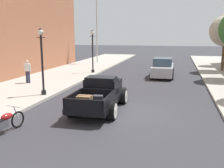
% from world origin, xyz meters
% --- Properties ---
extents(ground_plane, '(140.00, 140.00, 0.00)m').
position_xyz_m(ground_plane, '(0.00, 0.00, 0.00)').
color(ground_plane, '#333338').
extents(hotrod_truck_black, '(2.28, 4.98, 1.58)m').
position_xyz_m(hotrod_truck_black, '(-1.14, 0.30, 0.75)').
color(hotrod_truck_black, black).
rests_on(hotrod_truck_black, ground).
extents(motorcycle_parked, '(0.66, 2.10, 0.93)m').
position_xyz_m(motorcycle_parked, '(-3.67, -3.82, 0.44)').
color(motorcycle_parked, black).
rests_on(motorcycle_parked, ground).
extents(car_background_silver, '(1.89, 4.31, 1.65)m').
position_xyz_m(car_background_silver, '(1.27, 10.60, 0.77)').
color(car_background_silver, '#B7B7BC').
rests_on(car_background_silver, ground).
extents(pedestrian_sidewalk_left, '(0.53, 0.22, 1.65)m').
position_xyz_m(pedestrian_sidewalk_left, '(-7.98, 4.69, 1.09)').
color(pedestrian_sidewalk_left, '#232847').
rests_on(pedestrian_sidewalk_left, sidewalk_left).
extents(street_lamp_near, '(0.50, 0.32, 3.85)m').
position_xyz_m(street_lamp_near, '(-5.06, 1.67, 2.39)').
color(street_lamp_near, black).
rests_on(street_lamp_near, sidewalk_left).
extents(street_lamp_far, '(0.50, 0.32, 3.85)m').
position_xyz_m(street_lamp_far, '(-5.06, 10.76, 2.39)').
color(street_lamp_far, black).
rests_on(street_lamp_far, sidewalk_left).
extents(flagpole, '(1.74, 0.16, 9.16)m').
position_xyz_m(flagpole, '(-6.97, 18.83, 5.77)').
color(flagpole, '#B2B2B7').
rests_on(flagpole, sidewalk_left).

